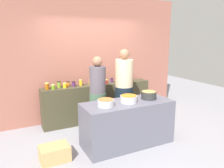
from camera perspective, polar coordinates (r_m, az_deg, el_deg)
ground at (r=4.57m, az=2.02°, el=-13.82°), size 12.00×12.00×0.00m
storefront_wall at (r=5.45m, az=-5.22°, el=6.80°), size 4.80×0.12×3.00m
display_shelf at (r=5.33m, az=-3.62°, el=-4.78°), size 2.70×0.36×0.90m
prep_table at (r=4.17m, az=4.07°, el=-10.25°), size 1.70×0.70×0.83m
preserve_jar_0 at (r=4.87m, az=-16.76°, el=-0.54°), size 0.09×0.09×0.14m
preserve_jar_1 at (r=4.87m, az=-15.24°, el=-0.71°), size 0.09×0.09×0.10m
preserve_jar_2 at (r=4.98m, az=-13.79°, el=-0.14°), size 0.09×0.09×0.14m
preserve_jar_3 at (r=4.92m, az=-12.35°, el=-0.38°), size 0.08×0.08×0.11m
preserve_jar_4 at (r=5.04m, az=-11.54°, el=-0.01°), size 0.07×0.07×0.12m
preserve_jar_5 at (r=5.03m, az=-10.07°, el=0.01°), size 0.08×0.08×0.12m
preserve_jar_6 at (r=5.08m, az=-8.26°, el=0.35°), size 0.07×0.07×0.15m
preserve_jar_7 at (r=5.10m, az=-5.65°, el=0.45°), size 0.08×0.08×0.14m
preserve_jar_8 at (r=5.18m, az=-4.73°, el=0.40°), size 0.07×0.07×0.10m
preserve_jar_9 at (r=5.24m, az=-1.63°, el=0.63°), size 0.09×0.09×0.11m
preserve_jar_10 at (r=5.42m, az=-0.04°, el=1.01°), size 0.07×0.07×0.11m
preserve_jar_11 at (r=5.48m, az=1.46°, el=1.24°), size 0.07×0.07×0.13m
preserve_jar_12 at (r=5.54m, az=3.71°, el=1.45°), size 0.07×0.07×0.15m
preserve_jar_13 at (r=5.65m, az=5.10°, el=1.59°), size 0.07×0.07×0.14m
cooking_pot_left at (r=3.76m, az=-1.65°, el=-4.97°), size 0.29×0.29×0.13m
cooking_pot_center at (r=4.00m, az=4.42°, el=-3.93°), size 0.31×0.31×0.13m
cooking_pot_right at (r=4.27m, az=9.67°, el=-2.92°), size 0.29×0.29×0.15m
cook_with_tongs at (r=4.52m, az=-3.75°, el=-4.05°), size 0.35×0.35×1.64m
cook_in_cap at (r=4.74m, az=3.14°, el=-2.57°), size 0.40×0.40×1.77m
bread_crate at (r=3.87m, az=-14.89°, el=-17.20°), size 0.48×0.36×0.26m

